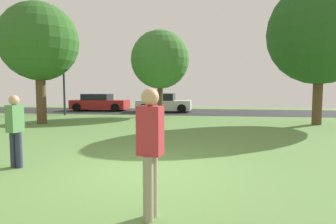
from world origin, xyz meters
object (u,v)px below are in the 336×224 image
Objects in this scene: parked_car_white at (164,103)px; street_lamp_post at (64,82)px; oak_tree_center at (39,42)px; parked_car_red at (100,103)px; maple_tree_near at (40,48)px; birch_tree_lone at (320,33)px; person_bystander at (15,128)px; oak_tree_left at (160,60)px; person_catcher at (150,147)px.

street_lamp_post is (-6.19, -3.54, 1.60)m from parked_car_white.
oak_tree_center reaches higher than parked_car_red.
maple_tree_near is 6.07m from parked_car_red.
birch_tree_lone reaches higher than person_bystander.
maple_tree_near reaches higher than oak_tree_left.
street_lamp_post is at bearing 105.01° from oak_tree_center.
oak_tree_center is 7.10m from oak_tree_left.
birch_tree_lone reaches higher than oak_tree_left.
street_lamp_post is (-6.53, -0.05, -1.36)m from oak_tree_left.
person_catcher is (-6.06, -11.28, -3.48)m from birch_tree_lone.
oak_tree_center is 10.19m from parked_car_white.
person_bystander is 0.40× the size of parked_car_white.
birch_tree_lone is at bearing -35.65° from person_bystander.
oak_tree_center reaches higher than oak_tree_left.
parked_car_white is (5.33, -0.50, 0.02)m from parked_car_red.
parked_car_white is (-8.74, 6.60, -3.82)m from birch_tree_lone.
maple_tree_near is 2.93m from street_lamp_post.
parked_car_red is at bearing 144.86° from oak_tree_left.
oak_tree_left is at bearing 41.97° from oak_tree_center.
person_bystander is 0.36× the size of street_lamp_post.
birch_tree_lone reaches higher than person_catcher.
street_lamp_post reaches higher than parked_car_white.
street_lamp_post is (-0.86, -4.04, 1.62)m from parked_car_red.
person_bystander is at bearing -92.95° from parked_car_white.
person_catcher is at bearing -58.24° from street_lamp_post.
maple_tree_near is 14.89m from person_bystander.
person_bystander is 0.36× the size of parked_car_red.
person_bystander is (7.16, -12.52, -3.67)m from maple_tree_near.
street_lamp_post is (1.78, -0.25, -2.31)m from maple_tree_near.
parked_car_red is 4.44m from street_lamp_post.
birch_tree_lone is 13.75m from person_bystander.
birch_tree_lone reaches higher than street_lamp_post.
oak_tree_left is (5.27, 4.74, -0.47)m from oak_tree_center.
street_lamp_post is at bearing -7.91° from maple_tree_near.
person_bystander is at bearing -66.35° from street_lamp_post.
person_bystander is at bearing -95.35° from oak_tree_left.
street_lamp_post reaches higher than person_bystander.
oak_tree_left is at bearing 159.74° from birch_tree_lone.
birch_tree_lone reaches higher than oak_tree_center.
parked_car_red is (2.64, 3.79, -3.93)m from maple_tree_near.
maple_tree_near is at bearing -124.88° from parked_car_red.
person_catcher is 4.06m from person_bystander.
parked_car_white is (-2.68, 17.88, -0.34)m from person_catcher.
street_lamp_post is (-14.93, 3.05, -2.22)m from birch_tree_lone.
person_catcher reaches higher than parked_car_white.
oak_tree_center is 1.34× the size of parked_car_red.
maple_tree_near is 1.67× the size of parked_car_white.
street_lamp_post is (-1.26, 4.69, -1.83)m from oak_tree_center.
birch_tree_lone is at bearing -11.56° from street_lamp_post.
birch_tree_lone is 4.30× the size of person_bystander.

